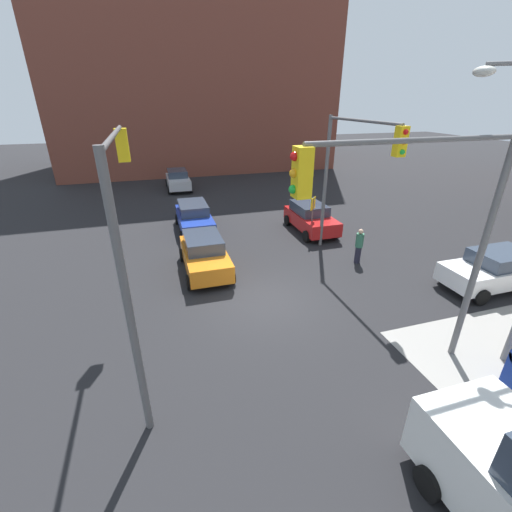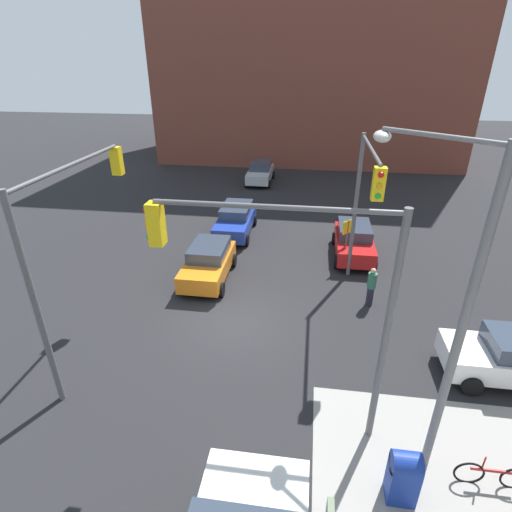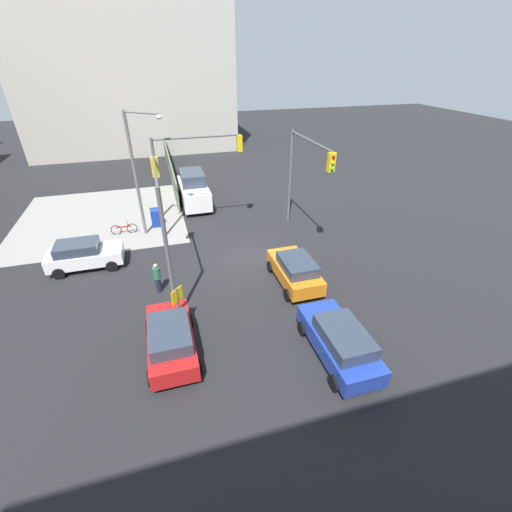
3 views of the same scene
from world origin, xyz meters
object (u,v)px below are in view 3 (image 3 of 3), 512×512
object	(u,v)px
traffic_signal_nw_corner	(161,212)
traffic_signal_ne_corner	(191,166)
traffic_signal_se_corner	(305,167)
mailbox_blue	(156,216)
coupe_white	(84,254)
coupe_orange	(295,270)
street_lamp_corner	(139,167)
van_white_delivery	(194,189)
coupe_blue	(340,341)
pedestrian_crossing	(157,278)
hatchback_red	(171,339)
bicycle_leaning_on_fence	(124,229)

from	to	relation	value
traffic_signal_nw_corner	traffic_signal_ne_corner	xyz separation A→B (m)	(6.95, -2.20, 0.02)
traffic_signal_nw_corner	traffic_signal_se_corner	size ratio (longest dim) A/B	1.00
traffic_signal_ne_corner	mailbox_blue	distance (m)	5.02
coupe_white	coupe_orange	xyz separation A→B (m)	(-4.95, -11.08, 0.00)
traffic_signal_nw_corner	coupe_white	xyz separation A→B (m)	(4.14, 4.68, -3.78)
street_lamp_corner	van_white_delivery	size ratio (longest dim) A/B	1.48
street_lamp_corner	mailbox_blue	size ratio (longest dim) A/B	5.59
traffic_signal_se_corner	coupe_white	distance (m)	14.21
coupe_blue	pedestrian_crossing	bearing A→B (deg)	45.88
coupe_orange	van_white_delivery	size ratio (longest dim) A/B	0.76
street_lamp_corner	coupe_blue	distance (m)	15.87
traffic_signal_ne_corner	hatchback_red	bearing A→B (deg)	167.02
hatchback_red	pedestrian_crossing	xyz separation A→B (m)	(4.60, 0.34, 0.04)
traffic_signal_se_corner	bicycle_leaning_on_fence	distance (m)	12.92
traffic_signal_nw_corner	coupe_blue	distance (m)	9.53
coupe_blue	bicycle_leaning_on_fence	xyz separation A→B (m)	(14.25, 8.86, -0.50)
mailbox_blue	hatchback_red	size ratio (longest dim) A/B	0.34
traffic_signal_nw_corner	pedestrian_crossing	world-z (taller)	traffic_signal_nw_corner
traffic_signal_nw_corner	mailbox_blue	bearing A→B (deg)	3.31
pedestrian_crossing	traffic_signal_se_corner	bearing A→B (deg)	122.13
hatchback_red	pedestrian_crossing	size ratio (longest dim) A/B	2.44
coupe_white	pedestrian_crossing	size ratio (longest dim) A/B	2.39
traffic_signal_nw_corner	van_white_delivery	bearing A→B (deg)	-12.59
traffic_signal_se_corner	pedestrian_crossing	world-z (taller)	traffic_signal_se_corner
street_lamp_corner	mailbox_blue	bearing A→B (deg)	-22.52
traffic_signal_nw_corner	traffic_signal_ne_corner	bearing A→B (deg)	-17.56
mailbox_blue	coupe_blue	size ratio (longest dim) A/B	0.32
coupe_orange	traffic_signal_se_corner	bearing A→B (deg)	-25.48
traffic_signal_ne_corner	bicycle_leaning_on_fence	world-z (taller)	traffic_signal_ne_corner
street_lamp_corner	pedestrian_crossing	xyz separation A→B (m)	(-6.97, -0.31, -3.81)
traffic_signal_ne_corner	mailbox_blue	world-z (taller)	traffic_signal_ne_corner
hatchback_red	coupe_blue	xyz separation A→B (m)	(-2.05, -6.52, 0.00)
traffic_signal_se_corner	mailbox_blue	bearing A→B (deg)	67.13
mailbox_blue	pedestrian_crossing	bearing A→B (deg)	178.60
street_lamp_corner	coupe_orange	world-z (taller)	street_lamp_corner
traffic_signal_nw_corner	pedestrian_crossing	distance (m)	3.83
street_lamp_corner	mailbox_blue	xyz separation A→B (m)	(1.23, -0.51, -3.94)
traffic_signal_se_corner	traffic_signal_nw_corner	bearing A→B (deg)	117.26
van_white_delivery	pedestrian_crossing	distance (m)	12.14
traffic_signal_nw_corner	coupe_orange	distance (m)	7.48
coupe_white	coupe_blue	distance (m)	14.98
van_white_delivery	pedestrian_crossing	size ratio (longest dim) A/B	3.16
street_lamp_corner	coupe_orange	distance (m)	11.73
traffic_signal_ne_corner	traffic_signal_nw_corner	bearing A→B (deg)	162.44
bicycle_leaning_on_fence	traffic_signal_nw_corner	bearing A→B (deg)	-161.47
traffic_signal_ne_corner	street_lamp_corner	size ratio (longest dim) A/B	0.81
traffic_signal_se_corner	coupe_white	bearing A→B (deg)	92.09
street_lamp_corner	coupe_white	xyz separation A→B (m)	(-3.28, 3.67, -3.86)
coupe_white	van_white_delivery	size ratio (longest dim) A/B	0.75
hatchback_red	van_white_delivery	distance (m)	16.54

